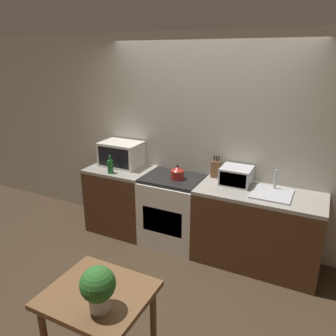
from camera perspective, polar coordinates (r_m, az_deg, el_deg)
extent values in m
plane|color=#3D2D1E|center=(3.75, -0.82, -19.41)|extent=(16.00, 16.00, 0.00)
cube|color=beige|center=(4.12, 6.46, 4.49)|extent=(10.00, 0.06, 2.60)
cube|color=#4C2D19|center=(4.59, -8.04, -5.54)|extent=(0.84, 0.62, 0.86)
cube|color=#9E998E|center=(4.43, -8.31, -0.24)|extent=(0.84, 0.62, 0.04)
cube|color=#4C2D19|center=(3.95, 15.11, -10.41)|extent=(1.39, 0.62, 0.86)
cube|color=#9E998E|center=(3.76, 15.70, -4.42)|extent=(1.39, 0.62, 0.04)
cube|color=silver|center=(4.24, 0.85, -7.57)|extent=(0.73, 0.62, 0.86)
cube|color=black|center=(4.05, 0.89, -1.89)|extent=(0.70, 0.57, 0.04)
cube|color=black|center=(4.00, -1.04, -9.30)|extent=(0.53, 0.02, 0.32)
cylinder|color=maroon|center=(3.98, 1.65, -1.15)|extent=(0.16, 0.16, 0.11)
cone|color=maroon|center=(3.96, 1.66, -0.09)|extent=(0.16, 0.16, 0.05)
sphere|color=black|center=(3.95, 1.66, 0.37)|extent=(0.03, 0.03, 0.03)
cube|color=silver|center=(4.47, -8.12, 2.43)|extent=(0.54, 0.38, 0.33)
cube|color=black|center=(4.32, -9.49, 1.79)|extent=(0.47, 0.01, 0.26)
cylinder|color=#1E662D|center=(4.23, -10.01, 0.23)|extent=(0.07, 0.07, 0.17)
cylinder|color=#1E662D|center=(4.19, -10.11, 1.75)|extent=(0.03, 0.03, 0.07)
cube|color=brown|center=(4.05, 8.37, -0.24)|extent=(0.11, 0.07, 0.21)
cylinder|color=black|center=(4.02, 8.08, 1.69)|extent=(0.01, 0.01, 0.07)
cylinder|color=black|center=(4.01, 8.46, 1.63)|extent=(0.01, 0.01, 0.07)
cylinder|color=black|center=(4.00, 8.85, 1.58)|extent=(0.01, 0.01, 0.07)
cube|color=silver|center=(3.89, 11.82, -1.32)|extent=(0.35, 0.32, 0.21)
cube|color=black|center=(3.75, 11.21, -2.05)|extent=(0.31, 0.01, 0.16)
cube|color=silver|center=(3.73, 17.64, -4.30)|extent=(0.42, 0.42, 0.02)
cylinder|color=silver|center=(3.82, 18.18, -1.85)|extent=(0.03, 0.03, 0.22)
cube|color=brown|center=(2.49, -12.09, -20.75)|extent=(0.71, 0.63, 0.04)
cylinder|color=brown|center=(3.04, -13.13, -21.88)|extent=(0.05, 0.05, 0.74)
cylinder|color=brown|center=(2.78, -2.56, -25.99)|extent=(0.05, 0.05, 0.74)
cylinder|color=beige|center=(2.32, -11.87, -22.01)|extent=(0.13, 0.13, 0.10)
sphere|color=#2D6B28|center=(2.23, -12.14, -19.15)|extent=(0.23, 0.23, 0.23)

